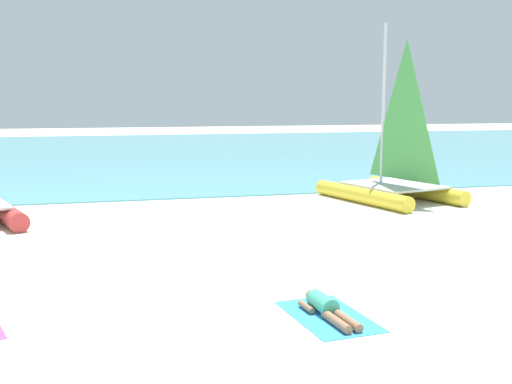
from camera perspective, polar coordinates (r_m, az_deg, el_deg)
ground_plane at (r=19.72m, az=-3.25°, el=-1.64°), size 120.00×120.00×0.00m
ocean_water at (r=41.78m, az=-9.40°, el=3.61°), size 120.00×40.00×0.05m
sailboat_yellow at (r=21.83m, az=12.29°, el=1.52°), size 3.97×5.17×5.99m
towel_right at (r=10.28m, az=6.57°, el=-11.14°), size 1.28×2.00×0.01m
sunbather_right at (r=10.29m, az=6.41°, el=-10.37°), size 0.58×1.57×0.30m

